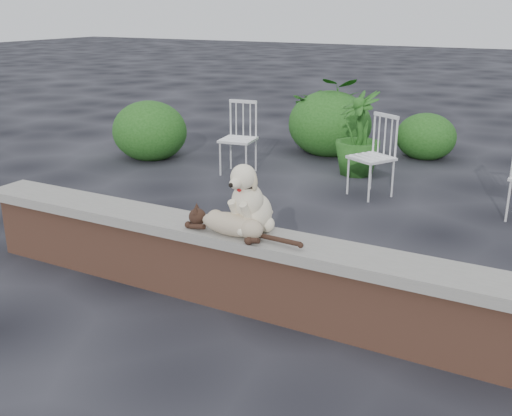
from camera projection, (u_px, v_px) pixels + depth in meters
The scene contains 10 objects.
ground at pixel (324, 326), 4.11m from camera, with size 60.00×60.00×0.00m, color black.
brick_wall at pixel (325, 293), 4.03m from camera, with size 6.00×0.30×0.50m, color brown.
capstone at pixel (327, 254), 3.94m from camera, with size 6.20×0.40×0.08m, color slate.
dog at pixel (253, 196), 4.16m from camera, with size 0.34×0.45×0.52m, color beige, non-canonical shape.
cat at pixel (232, 223), 4.12m from camera, with size 1.08×0.26×0.18m, color tan, non-canonical shape.
chair_b at pixel (371, 156), 6.78m from camera, with size 0.56×0.56×0.94m, color white, non-canonical shape.
chair_a at pixel (238, 138), 7.70m from camera, with size 0.56×0.56×0.94m, color white, non-canonical shape.
potted_plant_a at pixel (325, 113), 9.00m from camera, with size 1.01×0.87×1.12m, color #1C4A15.
potted_plant_b at pixel (358, 133), 7.64m from camera, with size 0.61×0.61×1.09m, color #1C4A15.
shrubbery at pixel (285, 129), 8.66m from camera, with size 4.50×2.80×0.98m.
Camera 1 is at (1.30, -3.42, 2.11)m, focal length 41.60 mm.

